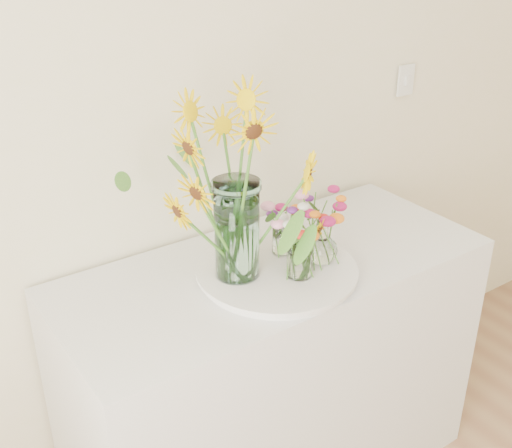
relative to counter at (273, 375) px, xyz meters
name	(u,v)px	position (x,y,z in m)	size (l,w,h in m)	color
counter	(273,375)	(0.00, 0.00, 0.00)	(1.40, 0.60, 0.90)	white
tray	(277,273)	(-0.04, -0.07, 0.46)	(0.47, 0.47, 0.03)	white
mason_jar	(237,230)	(-0.16, -0.03, 0.63)	(0.13, 0.13, 0.31)	#ADE0DA
sunflower_bouquet	(236,188)	(-0.16, -0.03, 0.76)	(0.83, 0.83, 0.57)	yellow
small_vase_a	(300,258)	(-0.01, -0.14, 0.54)	(0.08, 0.08, 0.13)	white
wildflower_posy_a	(300,244)	(-0.01, -0.14, 0.59)	(0.20, 0.20, 0.22)	orange
small_vase_b	(322,241)	(0.10, -0.11, 0.55)	(0.10, 0.10, 0.14)	white
wildflower_posy_b	(323,228)	(0.10, -0.11, 0.59)	(0.22, 0.22, 0.23)	orange
small_vase_c	(282,239)	(0.03, 0.00, 0.53)	(0.06, 0.06, 0.10)	white
wildflower_posy_c	(282,226)	(0.03, 0.00, 0.57)	(0.17, 0.17, 0.19)	orange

